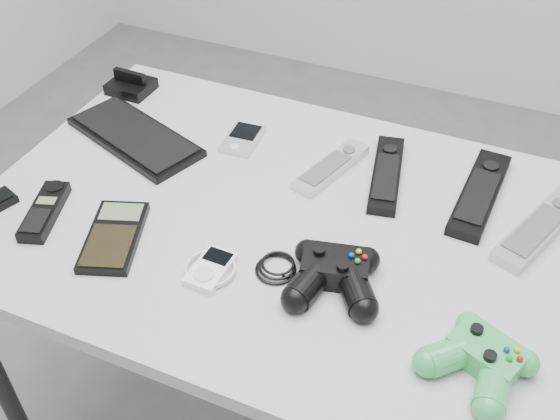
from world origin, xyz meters
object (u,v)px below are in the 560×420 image
at_px(pda, 242,139).
at_px(remote_black_a, 387,173).
at_px(calculator, 114,236).
at_px(mp3_player, 210,269).
at_px(controller_black, 334,273).
at_px(controller_green, 481,358).
at_px(desk, 296,248).
at_px(remote_silver_a, 331,166).
at_px(pda_keyboard, 135,136).
at_px(cordless_handset, 44,211).
at_px(remote_black_b, 480,193).
at_px(remote_silver_b, 540,227).

bearing_deg(pda, remote_black_a, -3.67).
bearing_deg(calculator, mp3_player, -20.18).
xyz_separation_m(controller_black, controller_green, (0.23, -0.07, -0.00)).
height_order(desk, pda, pda).
bearing_deg(mp3_player, controller_green, -0.05).
distance_m(remote_silver_a, mp3_player, 0.33).
bearing_deg(controller_black, remote_silver_a, 97.75).
height_order(desk, controller_black, controller_black).
bearing_deg(controller_green, desk, 175.05).
relative_size(remote_silver_a, controller_green, 1.25).
height_order(pda_keyboard, cordless_handset, cordless_handset).
relative_size(remote_black_b, controller_green, 1.68).
height_order(cordless_handset, controller_black, controller_black).
bearing_deg(pda_keyboard, remote_black_a, 29.24).
bearing_deg(remote_silver_a, controller_green, -27.88).
bearing_deg(desk, mp3_player, -115.60).
bearing_deg(mp3_player, remote_black_b, 46.63).
height_order(desk, remote_silver_a, remote_silver_a).
bearing_deg(remote_black_b, remote_black_a, -173.00).
relative_size(remote_black_a, mp3_player, 2.50).
bearing_deg(controller_black, remote_black_b, 47.58).
distance_m(remote_silver_a, controller_green, 0.47).
bearing_deg(remote_black_a, calculator, -148.72).
bearing_deg(cordless_handset, calculator, -19.77).
relative_size(remote_silver_a, remote_silver_b, 0.79).
distance_m(cordless_handset, mp3_player, 0.32).
relative_size(desk, controller_black, 4.49).
bearing_deg(pda_keyboard, remote_black_b, 27.88).
xyz_separation_m(remote_silver_a, controller_green, (0.33, -0.33, 0.01)).
relative_size(pda, remote_black_b, 0.40).
relative_size(remote_silver_a, controller_black, 0.74).
bearing_deg(remote_black_a, desk, -132.84).
bearing_deg(remote_silver_b, desk, -139.73).
relative_size(mp3_player, controller_green, 0.60).
distance_m(desk, pda, 0.26).
bearing_deg(desk, remote_silver_a, 87.66).
bearing_deg(desk, controller_black, -46.15).
distance_m(pda_keyboard, remote_silver_a, 0.39).
xyz_separation_m(remote_black_a, remote_silver_b, (0.27, -0.04, 0.00)).
relative_size(desk, pda_keyboard, 3.81).
bearing_deg(controller_black, desk, 120.89).
bearing_deg(remote_silver_b, pda_keyboard, -156.14).
relative_size(remote_black_b, controller_black, 0.99).
distance_m(desk, remote_black_a, 0.22).
distance_m(remote_silver_a, remote_black_b, 0.27).
relative_size(mp3_player, controller_black, 0.35).
distance_m(remote_silver_b, controller_black, 0.37).
bearing_deg(remote_silver_a, pda_keyboard, -154.27).
distance_m(pda, remote_black_a, 0.29).
height_order(pda_keyboard, pda, pda_keyboard).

